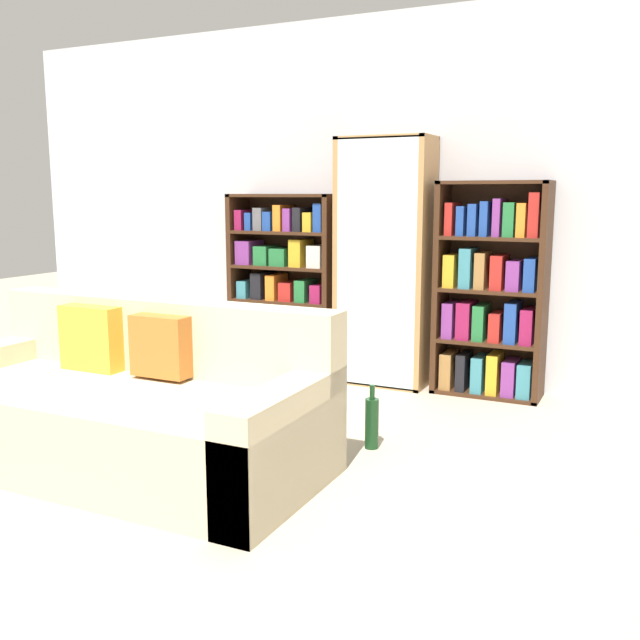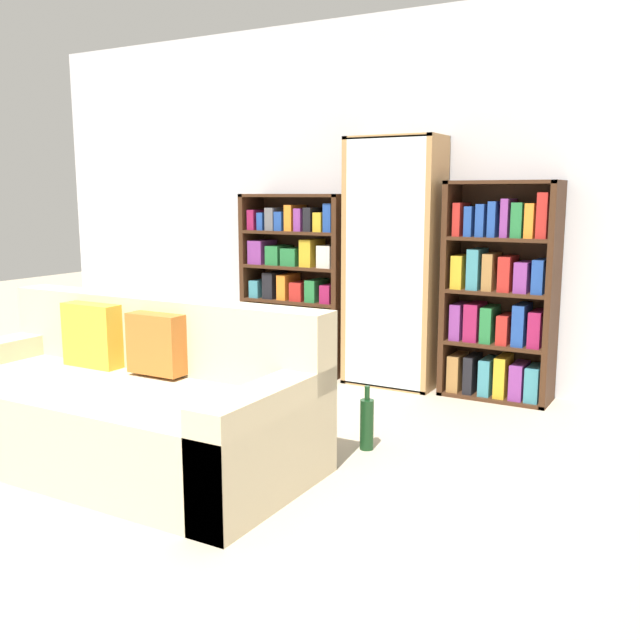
% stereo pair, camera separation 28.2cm
% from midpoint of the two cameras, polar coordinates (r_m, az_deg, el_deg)
% --- Properties ---
extents(ground_plane, '(16.00, 16.00, 0.00)m').
position_cam_midpoint_polar(ground_plane, '(3.38, -16.00, -14.88)').
color(ground_plane, tan).
extents(wall_back, '(6.66, 0.06, 2.70)m').
position_cam_midpoint_polar(wall_back, '(5.48, 3.37, 9.50)').
color(wall_back, silver).
rests_on(wall_back, ground).
extents(couch, '(2.13, 0.96, 0.83)m').
position_cam_midpoint_polar(couch, '(3.90, -17.28, -6.97)').
color(couch, beige).
rests_on(couch, ground).
extents(bookshelf_left, '(0.88, 0.32, 1.40)m').
position_cam_midpoint_polar(bookshelf_left, '(5.65, -4.21, 2.63)').
color(bookshelf_left, '#3D2314').
rests_on(bookshelf_left, ground).
extents(display_cabinet, '(0.68, 0.36, 1.80)m').
position_cam_midpoint_polar(display_cabinet, '(5.25, 3.69, 4.56)').
color(display_cabinet, '#AD7F4C').
rests_on(display_cabinet, ground).
extents(bookshelf_right, '(0.75, 0.32, 1.49)m').
position_cam_midpoint_polar(bookshelf_right, '(5.05, 11.98, 1.91)').
color(bookshelf_right, '#3D2314').
rests_on(bookshelf_right, ground).
extents(wine_bottle, '(0.08, 0.08, 0.36)m').
position_cam_midpoint_polar(wine_bottle, '(4.00, 2.14, -8.20)').
color(wine_bottle, '#143819').
rests_on(wine_bottle, ground).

